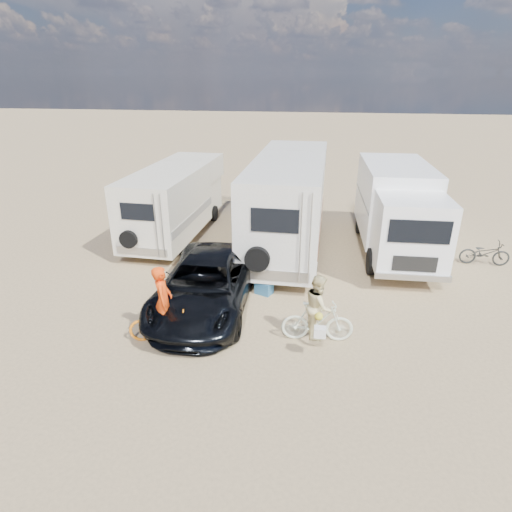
# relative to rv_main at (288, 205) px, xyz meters

# --- Properties ---
(ground) EXTENTS (140.00, 140.00, 0.00)m
(ground) POSITION_rel_rv_main_xyz_m (0.48, -6.56, -1.76)
(ground) COLOR tan
(ground) RESTS_ON ground
(rv_main) EXTENTS (2.67, 8.39, 3.52)m
(rv_main) POSITION_rel_rv_main_xyz_m (0.00, 0.00, 0.00)
(rv_main) COLOR white
(rv_main) RESTS_ON ground
(rv_left) EXTENTS (2.50, 6.97, 2.87)m
(rv_left) POSITION_rel_rv_main_xyz_m (-4.74, 0.75, -0.32)
(rv_left) COLOR beige
(rv_left) RESTS_ON ground
(box_truck) EXTENTS (2.57, 6.88, 3.20)m
(box_truck) POSITION_rel_rv_main_xyz_m (4.05, 0.10, -0.16)
(box_truck) COLOR white
(box_truck) RESTS_ON ground
(dark_suv) EXTENTS (2.61, 5.49, 1.51)m
(dark_suv) POSITION_rel_rv_main_xyz_m (-1.93, -5.06, -1.00)
(dark_suv) COLOR black
(dark_suv) RESTS_ON ground
(bike_man) EXTENTS (1.96, 1.11, 0.97)m
(bike_man) POSITION_rel_rv_main_xyz_m (-2.55, -6.82, -1.27)
(bike_man) COLOR orange
(bike_man) RESTS_ON ground
(bike_woman) EXTENTS (1.87, 0.66, 1.10)m
(bike_woman) POSITION_rel_rv_main_xyz_m (1.29, -6.28, -1.21)
(bike_woman) COLOR beige
(bike_woman) RESTS_ON ground
(rider_man) EXTENTS (0.62, 0.78, 1.89)m
(rider_man) POSITION_rel_rv_main_xyz_m (-2.55, -6.82, -0.81)
(rider_man) COLOR #F1410C
(rider_man) RESTS_ON ground
(rider_woman) EXTENTS (0.69, 0.86, 1.67)m
(rider_woman) POSITION_rel_rv_main_xyz_m (1.29, -6.28, -0.92)
(rider_woman) COLOR beige
(rider_woman) RESTS_ON ground
(bike_parked) EXTENTS (1.71, 0.62, 0.89)m
(bike_parked) POSITION_rel_rv_main_xyz_m (7.12, -0.58, -1.31)
(bike_parked) COLOR black
(bike_parked) RESTS_ON ground
(cooler) EXTENTS (0.60, 0.53, 0.40)m
(cooler) POSITION_rel_rv_main_xyz_m (-0.39, -3.96, -1.56)
(cooler) COLOR #295F8C
(cooler) RESTS_ON ground
(crate) EXTENTS (0.52, 0.52, 0.34)m
(crate) POSITION_rel_rv_main_xyz_m (0.35, -2.91, -1.59)
(crate) COLOR #7E5E4A
(crate) RESTS_ON ground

